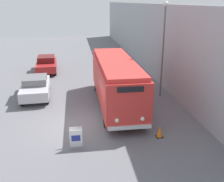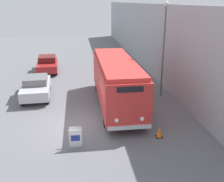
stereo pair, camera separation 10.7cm
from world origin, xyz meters
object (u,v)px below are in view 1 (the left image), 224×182
at_px(traffic_cone, 160,132).
at_px(sign_board, 76,138).
at_px(streetlamp, 164,37).
at_px(parked_car_near, 36,87).
at_px(vintage_bus, 116,80).
at_px(parked_car_mid, 47,64).

bearing_deg(traffic_cone, sign_board, -175.07).
bearing_deg(traffic_cone, streetlamp, 71.83).
bearing_deg(parked_car_near, sign_board, -72.45).
height_order(vintage_bus, parked_car_near, vintage_bus).
height_order(streetlamp, parked_car_near, streetlamp).
distance_m(parked_car_near, traffic_cone, 10.20).
xyz_separation_m(parked_car_near, parked_car_mid, (0.10, 7.50, 0.00)).
xyz_separation_m(streetlamp, parked_car_near, (-9.26, 1.00, -3.58)).
distance_m(vintage_bus, parked_car_near, 6.21).
bearing_deg(parked_car_near, vintage_bus, -25.88).
distance_m(sign_board, parked_car_mid, 15.30).
xyz_separation_m(streetlamp, traffic_cone, (-2.02, -6.16, -4.07)).
xyz_separation_m(parked_car_mid, traffic_cone, (7.14, -14.66, -0.49)).
bearing_deg(parked_car_mid, traffic_cone, -67.16).
bearing_deg(parked_car_mid, vintage_bus, -63.68).
xyz_separation_m(sign_board, streetlamp, (6.39, 6.53, 3.89)).
height_order(streetlamp, traffic_cone, streetlamp).
relative_size(sign_board, parked_car_mid, 0.21).
height_order(sign_board, parked_car_mid, parked_car_mid).
xyz_separation_m(sign_board, parked_car_mid, (-2.78, 15.04, 0.31)).
height_order(vintage_bus, parked_car_mid, vintage_bus).
relative_size(parked_car_mid, traffic_cone, 7.63).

